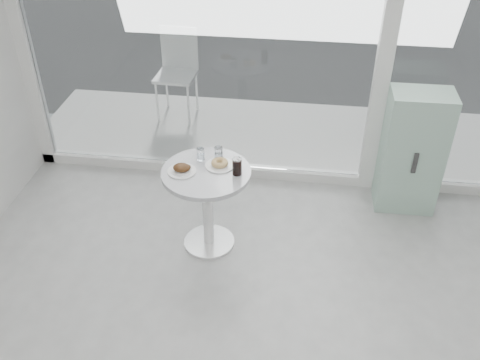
# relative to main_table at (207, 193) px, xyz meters

# --- Properties ---
(room_shell) EXTENTS (6.00, 6.00, 6.00)m
(room_shell) POSITION_rel_main_table_xyz_m (0.50, -2.46, 1.36)
(room_shell) COLOR white
(room_shell) RESTS_ON ground
(storefront) EXTENTS (5.00, 0.14, 3.00)m
(storefront) POSITION_rel_main_table_xyz_m (0.57, 1.10, 1.16)
(storefront) COLOR white
(storefront) RESTS_ON ground
(main_table) EXTENTS (0.72, 0.72, 0.77)m
(main_table) POSITION_rel_main_table_xyz_m (0.00, 0.00, 0.00)
(main_table) COLOR white
(main_table) RESTS_ON ground
(patio_deck) EXTENTS (5.60, 1.60, 0.05)m
(patio_deck) POSITION_rel_main_table_xyz_m (0.50, 1.90, -0.53)
(patio_deck) COLOR white
(patio_deck) RESTS_ON ground
(mint_cabinet) EXTENTS (0.54, 0.38, 1.17)m
(mint_cabinet) POSITION_rel_main_table_xyz_m (1.74, 0.82, 0.03)
(mint_cabinet) COLOR #A1CEB6
(mint_cabinet) RESTS_ON ground
(patio_chair) EXTENTS (0.47, 0.47, 1.03)m
(patio_chair) POSITION_rel_main_table_xyz_m (-0.77, 2.27, 0.08)
(patio_chair) COLOR white
(patio_chair) RESTS_ON patio_deck
(plate_fritter) EXTENTS (0.23, 0.23, 0.07)m
(plate_fritter) POSITION_rel_main_table_xyz_m (-0.18, -0.04, 0.25)
(plate_fritter) COLOR white
(plate_fritter) RESTS_ON main_table
(plate_donut) EXTENTS (0.23, 0.23, 0.06)m
(plate_donut) POSITION_rel_main_table_xyz_m (0.10, 0.08, 0.24)
(plate_donut) COLOR white
(plate_donut) RESTS_ON main_table
(water_tumbler_a) EXTENTS (0.07, 0.07, 0.11)m
(water_tumbler_a) POSITION_rel_main_table_xyz_m (-0.07, 0.15, 0.27)
(water_tumbler_a) COLOR white
(water_tumbler_a) RESTS_ON main_table
(water_tumbler_b) EXTENTS (0.07, 0.07, 0.11)m
(water_tumbler_b) POSITION_rel_main_table_xyz_m (0.07, 0.18, 0.27)
(water_tumbler_b) COLOR white
(water_tumbler_b) RESTS_ON main_table
(cola_glass) EXTENTS (0.07, 0.07, 0.14)m
(cola_glass) POSITION_rel_main_table_xyz_m (0.25, -0.01, 0.29)
(cola_glass) COLOR white
(cola_glass) RESTS_ON main_table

